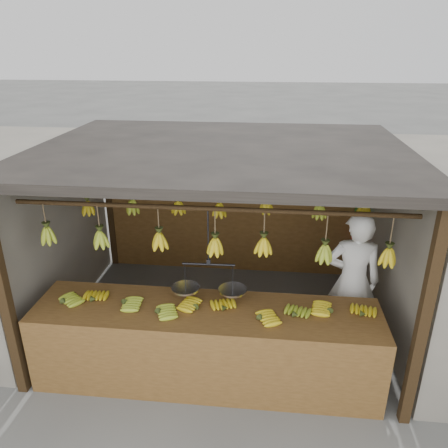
# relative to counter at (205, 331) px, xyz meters

# --- Properties ---
(ground) EXTENTS (80.00, 80.00, 0.00)m
(ground) POSITION_rel_counter_xyz_m (0.04, 1.23, -0.72)
(ground) COLOR #5B5B57
(stall) EXTENTS (4.30, 3.30, 2.40)m
(stall) POSITION_rel_counter_xyz_m (0.04, 1.56, 1.25)
(stall) COLOR black
(stall) RESTS_ON ground
(counter) EXTENTS (3.70, 0.84, 0.96)m
(counter) POSITION_rel_counter_xyz_m (0.00, 0.00, 0.00)
(counter) COLOR brown
(counter) RESTS_ON ground
(hanging_bananas) EXTENTS (3.61, 2.25, 0.40)m
(hanging_bananas) POSITION_rel_counter_xyz_m (0.05, 1.23, 0.89)
(hanging_bananas) COLOR #92A523
(hanging_bananas) RESTS_ON ground
(balance_scale) EXTENTS (0.80, 0.31, 0.93)m
(balance_scale) POSITION_rel_counter_xyz_m (0.02, 0.23, 0.42)
(balance_scale) COLOR black
(balance_scale) RESTS_ON ground
(vendor) EXTENTS (0.66, 0.45, 1.76)m
(vendor) POSITION_rel_counter_xyz_m (1.64, 0.93, 0.16)
(vendor) COLOR white
(vendor) RESTS_ON ground
(bag_bundles) EXTENTS (0.08, 0.26, 1.16)m
(bag_bundles) POSITION_rel_counter_xyz_m (1.98, 2.58, 0.28)
(bag_bundles) COLOR yellow
(bag_bundles) RESTS_ON ground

